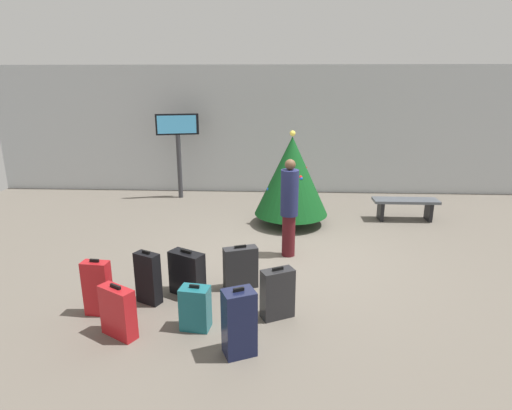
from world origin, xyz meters
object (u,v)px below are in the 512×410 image
Objects in this scene: suitcase_0 at (148,278)px; suitcase_7 at (187,273)px; suitcase_3 at (195,308)px; suitcase_6 at (239,323)px; traveller_0 at (289,206)px; suitcase_4 at (98,288)px; suitcase_5 at (241,268)px; suitcase_2 at (277,294)px; waiting_bench at (405,205)px; suitcase_1 at (118,312)px; flight_info_kiosk at (178,138)px; holiday_tree at (292,176)px.

suitcase_0 reaches higher than suitcase_7.
suitcase_3 is 0.78m from suitcase_6.
suitcase_0 is (-2.00, -1.78, -0.56)m from traveller_0.
suitcase_4 reaches higher than suitcase_5.
traveller_0 is 2.23× the size of suitcase_0.
suitcase_2 is 0.90× the size of suitcase_4.
waiting_bench is 2.07× the size of suitcase_1.
flight_info_kiosk reaches higher than waiting_bench.
suitcase_0 reaches higher than waiting_bench.
suitcase_5 is (-3.40, -3.41, -0.04)m from waiting_bench.
suitcase_2 is (1.93, 0.53, 0.02)m from suitcase_1.
waiting_bench is at bearing 44.79° from suitcase_1.
suitcase_0 is 0.84m from suitcase_1.
waiting_bench is at bearing 40.12° from suitcase_0.
waiting_bench is at bearing 45.03° from suitcase_5.
suitcase_7 is (0.49, 0.26, -0.04)m from suitcase_0.
suitcase_6 reaches higher than suitcase_2.
waiting_bench is 6.09m from suitcase_0.
suitcase_4 is (-0.58, -0.33, 0.00)m from suitcase_0.
suitcase_3 is (-1.22, -2.40, -0.65)m from traveller_0.
suitcase_3 is at bearing 12.92° from suitcase_1.
traveller_0 reaches higher than suitcase_4.
suitcase_5 is at bearing 94.25° from suitcase_6.
flight_info_kiosk is at bearing 104.17° from suitcase_3.
suitcase_7 is (-1.31, 0.56, -0.01)m from suitcase_2.
suitcase_0 is 1.36m from suitcase_5.
holiday_tree is 4.74m from suitcase_6.
suitcase_4 reaches higher than suitcase_1.
waiting_bench is 2.04× the size of suitcase_7.
waiting_bench is 0.81× the size of traveller_0.
suitcase_0 is 1.83m from suitcase_2.
suitcase_6 is at bearing -118.12° from suitcase_2.
holiday_tree is 4.75m from suitcase_4.
holiday_tree is 4.42m from suitcase_3.
suitcase_0 reaches higher than suitcase_3.
suitcase_1 is at bearing -164.76° from suitcase_2.
suitcase_5 is 0.82× the size of suitcase_6.
suitcase_1 is 1.25m from suitcase_7.
suitcase_7 is at bearing 156.82° from suitcase_2.
suitcase_3 is (1.56, -6.19, -1.31)m from flight_info_kiosk.
suitcase_5 reaches higher than suitcase_3.
holiday_tree is at bearing 59.29° from suitcase_0.
suitcase_4 is at bearing -88.01° from flight_info_kiosk.
suitcase_5 is (1.25, 0.52, -0.05)m from suitcase_0.
suitcase_3 is 1.23m from suitcase_5.
suitcase_0 reaches higher than suitcase_2.
flight_info_kiosk is 6.03m from suitcase_4.
flight_info_kiosk is 7.13m from suitcase_6.
suitcase_6 is at bearing -57.35° from suitcase_7.
suitcase_4 is 1.14× the size of suitcase_7.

